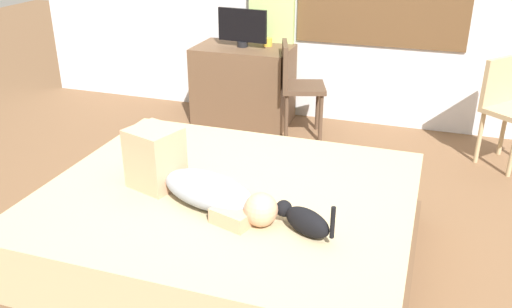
{
  "coord_description": "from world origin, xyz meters",
  "views": [
    {
      "loc": [
        0.92,
        -2.53,
        1.92
      ],
      "look_at": [
        0.01,
        0.13,
        0.64
      ],
      "focal_mm": 38.07,
      "sensor_mm": 36.0,
      "label": 1
    }
  ],
  "objects_px": {
    "bed": "(228,229)",
    "chair_by_desk": "(295,82)",
    "cat": "(304,220)",
    "chair_spare": "(507,103)",
    "cup": "(268,42)",
    "person_lying": "(194,180)",
    "tv_monitor": "(242,27)",
    "desk": "(244,85)"
  },
  "relations": [
    {
      "from": "bed",
      "to": "chair_by_desk",
      "type": "distance_m",
      "value": 2.08
    },
    {
      "from": "cat",
      "to": "chair_spare",
      "type": "xyz_separation_m",
      "value": [
        1.07,
        2.32,
        -0.05
      ]
    },
    {
      "from": "cup",
      "to": "chair_by_desk",
      "type": "distance_m",
      "value": 0.54
    },
    {
      "from": "chair_by_desk",
      "to": "chair_spare",
      "type": "height_order",
      "value": "same"
    },
    {
      "from": "person_lying",
      "to": "tv_monitor",
      "type": "distance_m",
      "value": 2.49
    },
    {
      "from": "chair_by_desk",
      "to": "cup",
      "type": "bearing_deg",
      "value": 140.3
    },
    {
      "from": "chair_spare",
      "to": "tv_monitor",
      "type": "bearing_deg",
      "value": 174.76
    },
    {
      "from": "tv_monitor",
      "to": "cat",
      "type": "bearing_deg",
      "value": -63.99
    },
    {
      "from": "cup",
      "to": "chair_spare",
      "type": "xyz_separation_m",
      "value": [
        2.09,
        -0.31,
        -0.27
      ]
    },
    {
      "from": "bed",
      "to": "person_lying",
      "type": "distance_m",
      "value": 0.41
    },
    {
      "from": "cup",
      "to": "bed",
      "type": "bearing_deg",
      "value": -77.68
    },
    {
      "from": "bed",
      "to": "desk",
      "type": "bearing_deg",
      "value": 107.77
    },
    {
      "from": "bed",
      "to": "cat",
      "type": "distance_m",
      "value": 0.66
    },
    {
      "from": "person_lying",
      "to": "cup",
      "type": "xyz_separation_m",
      "value": [
        -0.38,
        2.5,
        0.17
      ]
    },
    {
      "from": "cup",
      "to": "chair_spare",
      "type": "distance_m",
      "value": 2.13
    },
    {
      "from": "person_lying",
      "to": "desk",
      "type": "distance_m",
      "value": 2.48
    },
    {
      "from": "chair_by_desk",
      "to": "person_lying",
      "type": "bearing_deg",
      "value": -89.25
    },
    {
      "from": "tv_monitor",
      "to": "cup",
      "type": "distance_m",
      "value": 0.28
    },
    {
      "from": "cat",
      "to": "desk",
      "type": "distance_m",
      "value": 2.82
    },
    {
      "from": "chair_spare",
      "to": "person_lying",
      "type": "bearing_deg",
      "value": -127.98
    },
    {
      "from": "desk",
      "to": "chair_spare",
      "type": "relative_size",
      "value": 1.05
    },
    {
      "from": "bed",
      "to": "cup",
      "type": "bearing_deg",
      "value": 102.32
    },
    {
      "from": "chair_by_desk",
      "to": "desk",
      "type": "bearing_deg",
      "value": 161.16
    },
    {
      "from": "bed",
      "to": "chair_spare",
      "type": "distance_m",
      "value": 2.59
    },
    {
      "from": "person_lying",
      "to": "cup",
      "type": "height_order",
      "value": "person_lying"
    },
    {
      "from": "cat",
      "to": "bed",
      "type": "bearing_deg",
      "value": 151.08
    },
    {
      "from": "cup",
      "to": "chair_by_desk",
      "type": "relative_size",
      "value": 0.1
    },
    {
      "from": "cat",
      "to": "tv_monitor",
      "type": "height_order",
      "value": "tv_monitor"
    },
    {
      "from": "bed",
      "to": "cat",
      "type": "xyz_separation_m",
      "value": [
        0.51,
        -0.28,
        0.32
      ]
    },
    {
      "from": "tv_monitor",
      "to": "cup",
      "type": "height_order",
      "value": "tv_monitor"
    },
    {
      "from": "person_lying",
      "to": "cat",
      "type": "bearing_deg",
      "value": -11.56
    },
    {
      "from": "person_lying",
      "to": "chair_by_desk",
      "type": "height_order",
      "value": "chair_by_desk"
    },
    {
      "from": "desk",
      "to": "tv_monitor",
      "type": "bearing_deg",
      "value": 180.0
    },
    {
      "from": "person_lying",
      "to": "cat",
      "type": "xyz_separation_m",
      "value": [
        0.64,
        -0.13,
        -0.05
      ]
    },
    {
      "from": "bed",
      "to": "person_lying",
      "type": "bearing_deg",
      "value": -130.88
    },
    {
      "from": "person_lying",
      "to": "cup",
      "type": "bearing_deg",
      "value": 98.73
    },
    {
      "from": "cup",
      "to": "person_lying",
      "type": "bearing_deg",
      "value": -81.27
    },
    {
      "from": "desk",
      "to": "chair_by_desk",
      "type": "height_order",
      "value": "chair_by_desk"
    },
    {
      "from": "tv_monitor",
      "to": "bed",
      "type": "bearing_deg",
      "value": -72.08
    },
    {
      "from": "cat",
      "to": "tv_monitor",
      "type": "xyz_separation_m",
      "value": [
        -1.24,
        2.53,
        0.36
      ]
    },
    {
      "from": "chair_spare",
      "to": "desk",
      "type": "bearing_deg",
      "value": 174.74
    },
    {
      "from": "desk",
      "to": "tv_monitor",
      "type": "distance_m",
      "value": 0.55
    }
  ]
}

